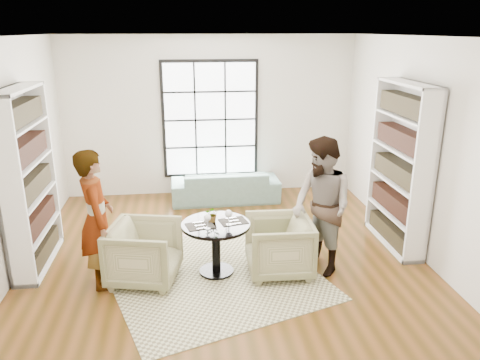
{
  "coord_description": "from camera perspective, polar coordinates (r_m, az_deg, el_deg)",
  "views": [
    {
      "loc": [
        -0.53,
        -5.81,
        3.09
      ],
      "look_at": [
        0.25,
        0.4,
        1.06
      ],
      "focal_mm": 35.0,
      "sensor_mm": 36.0,
      "label": 1
    }
  ],
  "objects": [
    {
      "name": "ground",
      "position": [
        6.61,
        -1.72,
        -9.93
      ],
      "size": [
        6.0,
        6.0,
        0.0
      ],
      "primitive_type": "plane",
      "color": "brown"
    },
    {
      "name": "room_shell",
      "position": [
        6.64,
        -2.27,
        1.93
      ],
      "size": [
        6.0,
        6.01,
        6.0
      ],
      "color": "silver",
      "rests_on": "ground"
    },
    {
      "name": "rug",
      "position": [
        6.27,
        -3.27,
        -11.52
      ],
      "size": [
        3.22,
        3.22,
        0.01
      ],
      "primitive_type": "cube",
      "rotation": [
        0.0,
        0.0,
        0.33
      ],
      "color": "beige",
      "rests_on": "ground"
    },
    {
      "name": "pedestal_table",
      "position": [
        6.11,
        -2.95,
        -6.98
      ],
      "size": [
        0.89,
        0.89,
        0.71
      ],
      "rotation": [
        0.0,
        0.0,
        0.23
      ],
      "color": "black",
      "rests_on": "ground"
    },
    {
      "name": "sofa",
      "position": [
        8.76,
        -1.81,
        -0.68
      ],
      "size": [
        2.0,
        0.81,
        0.58
      ],
      "primitive_type": "imported",
      "rotation": [
        0.0,
        0.0,
        3.16
      ],
      "color": "slate",
      "rests_on": "ground"
    },
    {
      "name": "armchair_left",
      "position": [
        6.11,
        -11.55,
        -8.69
      ],
      "size": [
        1.01,
        0.99,
        0.77
      ],
      "primitive_type": "imported",
      "rotation": [
        0.0,
        0.0,
        1.35
      ],
      "color": "tan",
      "rests_on": "ground"
    },
    {
      "name": "armchair_right",
      "position": [
        6.2,
        4.74,
        -8.01
      ],
      "size": [
        0.86,
        0.84,
        0.76
      ],
      "primitive_type": "imported",
      "rotation": [
        0.0,
        0.0,
        -1.6
      ],
      "color": "tan",
      "rests_on": "ground"
    },
    {
      "name": "person_left",
      "position": [
        5.98,
        -17.11,
        -4.57
      ],
      "size": [
        0.55,
        0.72,
        1.75
      ],
      "primitive_type": "imported",
      "rotation": [
        0.0,
        0.0,
        1.8
      ],
      "color": "gray",
      "rests_on": "ground"
    },
    {
      "name": "person_right",
      "position": [
        6.12,
        9.92,
        -3.23
      ],
      "size": [
        0.93,
        1.05,
        1.81
      ],
      "primitive_type": "imported",
      "rotation": [
        0.0,
        0.0,
        -1.24
      ],
      "color": "gray",
      "rests_on": "ground"
    },
    {
      "name": "placemat_left",
      "position": [
        5.97,
        -4.9,
        -5.56
      ],
      "size": [
        0.39,
        0.33,
        0.01
      ],
      "primitive_type": "cube",
      "rotation": [
        0.0,
        0.0,
        0.23
      ],
      "color": "#292623",
      "rests_on": "pedestal_table"
    },
    {
      "name": "placemat_right",
      "position": [
        6.08,
        -0.83,
        -5.04
      ],
      "size": [
        0.39,
        0.33,
        0.01
      ],
      "primitive_type": "cube",
      "rotation": [
        0.0,
        0.0,
        0.23
      ],
      "color": "#292623",
      "rests_on": "pedestal_table"
    },
    {
      "name": "cutlery_left",
      "position": [
        5.97,
        -4.9,
        -5.5
      ],
      "size": [
        0.19,
        0.25,
        0.01
      ],
      "primitive_type": null,
      "rotation": [
        0.0,
        0.0,
        0.23
      ],
      "color": "silver",
      "rests_on": "placemat_left"
    },
    {
      "name": "cutlery_right",
      "position": [
        6.08,
        -0.83,
        -4.98
      ],
      "size": [
        0.19,
        0.25,
        0.01
      ],
      "primitive_type": null,
      "rotation": [
        0.0,
        0.0,
        0.23
      ],
      "color": "silver",
      "rests_on": "placemat_right"
    },
    {
      "name": "wine_glass_left",
      "position": [
        5.83,
        -4.0,
        -4.66
      ],
      "size": [
        0.09,
        0.09,
        0.2
      ],
      "color": "silver",
      "rests_on": "pedestal_table"
    },
    {
      "name": "wine_glass_right",
      "position": [
        5.92,
        -1.38,
        -4.19
      ],
      "size": [
        0.09,
        0.09,
        0.21
      ],
      "color": "silver",
      "rests_on": "pedestal_table"
    },
    {
      "name": "flower_centerpiece",
      "position": [
        6.05,
        -3.36,
        -4.17
      ],
      "size": [
        0.22,
        0.2,
        0.21
      ],
      "primitive_type": "imported",
      "rotation": [
        0.0,
        0.0,
        -0.24
      ],
      "color": "gray",
      "rests_on": "pedestal_table"
    }
  ]
}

